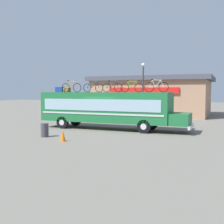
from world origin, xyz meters
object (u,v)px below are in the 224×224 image
Objects in this scene: luggage_bag_2 at (67,90)px; rooftop_bicycle_3 at (112,87)px; bus at (107,108)px; luggage_bag_1 at (60,90)px; rooftop_bicycle_4 at (132,87)px; traffic_cone at (63,136)px; rooftop_bicycle_1 at (71,87)px; rooftop_bicycle_5 at (156,87)px; rooftop_bicycle_2 at (93,87)px; trash_bin at (45,130)px; street_lamp at (143,86)px.

rooftop_bicycle_3 reaches higher than luggage_bag_2.
luggage_bag_1 is (-4.42, 0.14, 1.41)m from bus.
rooftop_bicycle_3 reaches higher than rooftop_bicycle_4.
rooftop_bicycle_4 is at bearing 68.11° from traffic_cone.
luggage_bag_1 is 1.50m from rooftop_bicycle_1.
rooftop_bicycle_5 is at bearing 4.86° from rooftop_bicycle_1.
rooftop_bicycle_2 is at bearing 172.32° from rooftop_bicycle_3.
rooftop_bicycle_5 is at bearing 56.86° from traffic_cone.
trash_bin is (0.79, -4.65, -2.81)m from rooftop_bicycle_1.
rooftop_bicycle_5 reaches higher than bus.
rooftop_bicycle_1 is 6.79m from rooftop_bicycle_5.
rooftop_bicycle_1 is at bearing -18.73° from luggage_bag_1.
rooftop_bicycle_1 reaches higher than luggage_bag_2.
street_lamp is (4.10, 6.25, 0.17)m from rooftop_bicycle_1.
street_lamp is (-0.94, 6.12, 0.19)m from rooftop_bicycle_4.
rooftop_bicycle_2 is at bearing 19.91° from rooftop_bicycle_1.
luggage_bag_2 is 0.09× the size of street_lamp.
luggage_bag_1 reaches higher than trash_bin.
bus is at bearing -176.44° from rooftop_bicycle_5.
rooftop_bicycle_1 is 0.32× the size of street_lamp.
rooftop_bicycle_5 is 2.04× the size of trash_bin.
luggage_bag_1 is at bearing 172.25° from luggage_bag_2.
rooftop_bicycle_5 is (1.72, 0.45, 0.03)m from rooftop_bicycle_4.
traffic_cone is (-0.65, -5.92, -2.92)m from rooftop_bicycle_3.
traffic_cone is (1.96, -0.92, -0.12)m from trash_bin.
rooftop_bicycle_1 is (1.41, -0.48, 0.18)m from luggage_bag_1.
luggage_bag_2 is 7.36m from traffic_cone.
luggage_bag_2 is 0.28× the size of rooftop_bicycle_4.
trash_bin is 2.17m from traffic_cone.
rooftop_bicycle_4 is at bearing -6.05° from bus.
bus is 3.42m from rooftop_bicycle_1.
luggage_bag_2 is at bearing 119.78° from traffic_cone.
rooftop_bicycle_2 is at bearing 2.17° from luggage_bag_1.
bus is at bearing 6.49° from rooftop_bicycle_1.
rooftop_bicycle_1 is at bearing -30.19° from luggage_bag_2.
luggage_bag_1 is at bearing 161.27° from rooftop_bicycle_1.
traffic_cone is at bearing -92.42° from bus.
rooftop_bicycle_3 is 1.66m from rooftop_bicycle_4.
rooftop_bicycle_5 is (5.12, -0.02, 0.02)m from rooftop_bicycle_2.
bus reaches higher than traffic_cone.
bus reaches higher than trash_bin.
luggage_bag_1 is at bearing 124.60° from traffic_cone.
trash_bin is at bearing -131.70° from rooftop_bicycle_4.
rooftop_bicycle_3 is 0.93× the size of rooftop_bicycle_5.
luggage_bag_2 is 5.70m from rooftop_bicycle_4.
rooftop_bicycle_3 reaches higher than bus.
rooftop_bicycle_5 is (3.36, 0.22, 0.02)m from rooftop_bicycle_3.
luggage_bag_1 is 7.99m from street_lamp.
trash_bin is (-5.97, -5.22, -2.82)m from rooftop_bicycle_5.
luggage_bag_1 is 6.17m from trash_bin.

